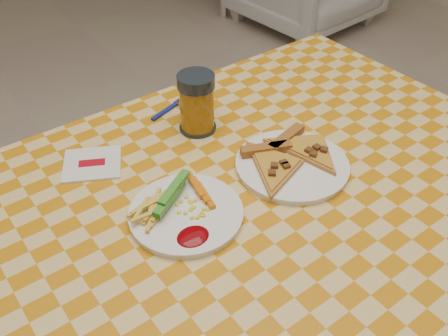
{
  "coord_description": "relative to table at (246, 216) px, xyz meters",
  "views": [
    {
      "loc": [
        -0.48,
        -0.57,
        1.43
      ],
      "look_at": [
        -0.01,
        0.07,
        0.78
      ],
      "focal_mm": 40.0,
      "sensor_mm": 36.0,
      "label": 1
    }
  ],
  "objects": [
    {
      "name": "table",
      "position": [
        0.0,
        0.0,
        0.0
      ],
      "size": [
        1.28,
        0.88,
        0.76
      ],
      "color": "silver",
      "rests_on": "ground"
    },
    {
      "name": "plate_left",
      "position": [
        -0.14,
        0.01,
        0.08
      ],
      "size": [
        0.23,
        0.23,
        0.01
      ],
      "primitive_type": "cylinder",
      "rotation": [
        0.0,
        0.0,
        0.07
      ],
      "color": "white",
      "rests_on": "table"
    },
    {
      "name": "plate_right",
      "position": [
        0.12,
        -0.0,
        0.08
      ],
      "size": [
        0.28,
        0.28,
        0.01
      ],
      "primitive_type": "cylinder",
      "rotation": [
        0.0,
        0.0,
        -0.22
      ],
      "color": "white",
      "rests_on": "table"
    },
    {
      "name": "fries_veggies",
      "position": [
        -0.15,
        0.03,
        0.1
      ],
      "size": [
        0.18,
        0.17,
        0.04
      ],
      "color": "#F3CD4D",
      "rests_on": "plate_left"
    },
    {
      "name": "pizza_slices",
      "position": [
        0.12,
        0.01,
        0.09
      ],
      "size": [
        0.29,
        0.25,
        0.02
      ],
      "color": "#AF7236",
      "rests_on": "plate_right"
    },
    {
      "name": "drink_glass",
      "position": [
        0.04,
        0.24,
        0.14
      ],
      "size": [
        0.09,
        0.09,
        0.14
      ],
      "color": "black",
      "rests_on": "table"
    },
    {
      "name": "napkin",
      "position": [
        -0.21,
        0.26,
        0.08
      ],
      "size": [
        0.16,
        0.15,
        0.01
      ],
      "rotation": [
        0.0,
        0.0,
        -0.49
      ],
      "color": "silver",
      "rests_on": "table"
    },
    {
      "name": "fork",
      "position": [
        0.04,
        0.35,
        0.08
      ],
      "size": [
        0.13,
        0.05,
        0.01
      ],
      "rotation": [
        0.0,
        0.0,
        0.3
      ],
      "color": "navy",
      "rests_on": "table"
    }
  ]
}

